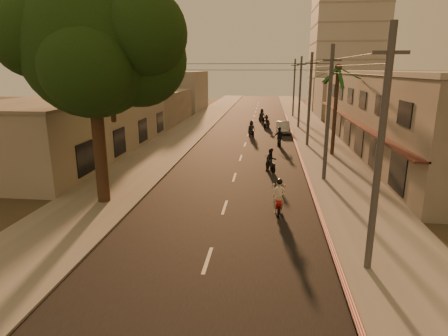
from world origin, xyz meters
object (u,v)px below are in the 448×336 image
(broadleaf_tree, at_px, (100,49))
(scooter_far_c, at_px, (262,116))
(scooter_mid_a, at_px, (271,161))
(scooter_far_b, at_px, (266,122))
(scooter_red, at_px, (279,198))
(scooter_far_a, at_px, (251,129))
(scooter_mid_b, at_px, (279,138))
(palm_tree, at_px, (338,73))
(parked_car, at_px, (283,127))

(broadleaf_tree, bearing_deg, scooter_far_c, 77.13)
(scooter_mid_a, xyz_separation_m, scooter_far_b, (-0.50, 21.02, -0.01))
(scooter_red, distance_m, scooter_far_c, 35.45)
(scooter_far_b, height_order, scooter_far_c, scooter_far_c)
(scooter_far_a, distance_m, scooter_far_b, 6.29)
(scooter_mid_b, xyz_separation_m, scooter_far_a, (-3.02, 5.39, -0.02))
(scooter_red, height_order, scooter_far_b, scooter_red)
(palm_tree, height_order, scooter_far_c, palm_tree)
(scooter_far_c, bearing_deg, palm_tree, -96.21)
(scooter_mid_a, bearing_deg, scooter_far_b, 70.70)
(scooter_red, relative_size, scooter_mid_b, 0.99)
(parked_car, bearing_deg, scooter_far_b, 117.86)
(scooter_mid_a, relative_size, scooter_far_a, 0.98)
(palm_tree, height_order, scooter_far_a, palm_tree)
(parked_car, bearing_deg, scooter_red, -95.39)
(scooter_far_a, distance_m, scooter_far_c, 12.03)
(parked_car, bearing_deg, scooter_mid_a, -97.81)
(broadleaf_tree, height_order, scooter_far_b, broadleaf_tree)
(broadleaf_tree, distance_m, scooter_far_a, 25.09)
(scooter_mid_b, xyz_separation_m, parked_car, (0.65, 8.10, -0.17))
(scooter_mid_b, distance_m, parked_car, 8.13)
(palm_tree, distance_m, scooter_mid_a, 10.26)
(broadleaf_tree, bearing_deg, scooter_far_a, 72.95)
(scooter_far_b, bearing_deg, scooter_mid_a, -66.54)
(scooter_mid_a, height_order, scooter_far_a, scooter_far_a)
(scooter_far_a, height_order, parked_car, scooter_far_a)
(scooter_far_a, bearing_deg, scooter_mid_b, -82.27)
(scooter_red, distance_m, parked_car, 26.16)
(palm_tree, xyz_separation_m, scooter_mid_b, (-4.59, 3.60, -6.30))
(scooter_far_c, bearing_deg, scooter_far_a, -118.35)
(palm_tree, height_order, parked_car, palm_tree)
(broadleaf_tree, distance_m, parked_car, 28.77)
(scooter_far_c, bearing_deg, parked_car, -97.48)
(scooter_red, distance_m, scooter_mid_b, 18.04)
(broadleaf_tree, relative_size, scooter_mid_b, 6.21)
(parked_car, relative_size, scooter_far_c, 2.16)
(scooter_red, bearing_deg, scooter_mid_b, 90.37)
(palm_tree, bearing_deg, scooter_far_a, 130.23)
(scooter_mid_b, xyz_separation_m, scooter_far_c, (-2.06, 17.38, 0.04))
(palm_tree, bearing_deg, scooter_far_b, 111.52)
(broadleaf_tree, relative_size, palm_tree, 1.48)
(palm_tree, distance_m, scooter_far_c, 22.89)
(scooter_mid_b, bearing_deg, broadleaf_tree, -121.12)
(scooter_red, relative_size, parked_car, 0.46)
(broadleaf_tree, bearing_deg, scooter_red, -3.44)
(parked_car, bearing_deg, broadleaf_tree, -115.63)
(parked_car, bearing_deg, palm_tree, -74.37)
(scooter_mid_a, xyz_separation_m, scooter_far_a, (-2.17, 14.95, 0.01))
(parked_car, height_order, scooter_far_c, scooter_far_c)
(scooter_red, xyz_separation_m, parked_car, (1.11, 26.13, -0.14))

